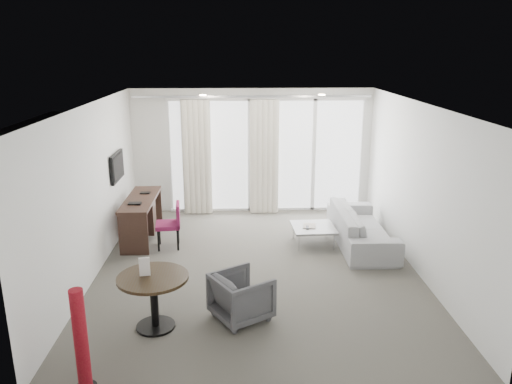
{
  "coord_description": "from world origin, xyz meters",
  "views": [
    {
      "loc": [
        -0.27,
        -7.3,
        3.4
      ],
      "look_at": [
        0.0,
        0.6,
        1.1
      ],
      "focal_mm": 35.0,
      "sensor_mm": 36.0,
      "label": 1
    }
  ],
  "objects_px": {
    "round_table": "(154,302)",
    "sofa": "(361,227)",
    "desk_chair": "(168,226)",
    "rattan_chair_a": "(284,181)",
    "red_lamp": "(81,340)",
    "desk": "(142,219)",
    "rattan_chair_b": "(312,169)",
    "tub_armchair": "(241,296)",
    "coffee_table": "(313,235)"
  },
  "relations": [
    {
      "from": "red_lamp",
      "to": "rattan_chair_b",
      "type": "relative_size",
      "value": 1.28
    },
    {
      "from": "desk_chair",
      "to": "tub_armchair",
      "type": "relative_size",
      "value": 1.19
    },
    {
      "from": "rattan_chair_b",
      "to": "tub_armchair",
      "type": "bearing_deg",
      "value": -114.63
    },
    {
      "from": "sofa",
      "to": "rattan_chair_a",
      "type": "relative_size",
      "value": 2.68
    },
    {
      "from": "tub_armchair",
      "to": "desk_chair",
      "type": "bearing_deg",
      "value": -4.52
    },
    {
      "from": "tub_armchair",
      "to": "coffee_table",
      "type": "relative_size",
      "value": 0.92
    },
    {
      "from": "round_table",
      "to": "sofa",
      "type": "xyz_separation_m",
      "value": [
        3.24,
        2.67,
        -0.03
      ]
    },
    {
      "from": "desk_chair",
      "to": "round_table",
      "type": "xyz_separation_m",
      "value": [
        0.18,
        -2.63,
        -0.05
      ]
    },
    {
      "from": "desk_chair",
      "to": "rattan_chair_a",
      "type": "relative_size",
      "value": 0.98
    },
    {
      "from": "desk",
      "to": "desk_chair",
      "type": "xyz_separation_m",
      "value": [
        0.54,
        -0.44,
        0.02
      ]
    },
    {
      "from": "rattan_chair_a",
      "to": "rattan_chair_b",
      "type": "distance_m",
      "value": 1.27
    },
    {
      "from": "desk",
      "to": "round_table",
      "type": "bearing_deg",
      "value": -76.82
    },
    {
      "from": "red_lamp",
      "to": "coffee_table",
      "type": "relative_size",
      "value": 1.52
    },
    {
      "from": "tub_armchair",
      "to": "sofa",
      "type": "relative_size",
      "value": 0.31
    },
    {
      "from": "desk",
      "to": "rattan_chair_a",
      "type": "distance_m",
      "value": 3.78
    },
    {
      "from": "red_lamp",
      "to": "rattan_chair_a",
      "type": "height_order",
      "value": "red_lamp"
    },
    {
      "from": "desk_chair",
      "to": "rattan_chair_a",
      "type": "xyz_separation_m",
      "value": [
        2.29,
        2.95,
        0.01
      ]
    },
    {
      "from": "desk_chair",
      "to": "coffee_table",
      "type": "distance_m",
      "value": 2.58
    },
    {
      "from": "desk",
      "to": "tub_armchair",
      "type": "relative_size",
      "value": 2.42
    },
    {
      "from": "desk_chair",
      "to": "rattan_chair_b",
      "type": "distance_m",
      "value": 5.0
    },
    {
      "from": "red_lamp",
      "to": "coffee_table",
      "type": "distance_m",
      "value": 4.84
    },
    {
      "from": "desk",
      "to": "tub_armchair",
      "type": "xyz_separation_m",
      "value": [
        1.81,
        -2.89,
        -0.08
      ]
    },
    {
      "from": "round_table",
      "to": "red_lamp",
      "type": "height_order",
      "value": "red_lamp"
    },
    {
      "from": "desk",
      "to": "desk_chair",
      "type": "height_order",
      "value": "desk_chair"
    },
    {
      "from": "red_lamp",
      "to": "sofa",
      "type": "height_order",
      "value": "red_lamp"
    },
    {
      "from": "desk_chair",
      "to": "round_table",
      "type": "distance_m",
      "value": 2.64
    },
    {
      "from": "red_lamp",
      "to": "rattan_chair_b",
      "type": "distance_m",
      "value": 8.45
    },
    {
      "from": "round_table",
      "to": "coffee_table",
      "type": "relative_size",
      "value": 1.19
    },
    {
      "from": "desk",
      "to": "sofa",
      "type": "relative_size",
      "value": 0.75
    },
    {
      "from": "round_table",
      "to": "rattan_chair_a",
      "type": "height_order",
      "value": "rattan_chair_a"
    },
    {
      "from": "desk_chair",
      "to": "desk",
      "type": "bearing_deg",
      "value": 134.73
    },
    {
      "from": "desk_chair",
      "to": "tub_armchair",
      "type": "bearing_deg",
      "value": -68.22
    },
    {
      "from": "rattan_chair_b",
      "to": "red_lamp",
      "type": "bearing_deg",
      "value": -122.73
    },
    {
      "from": "tub_armchair",
      "to": "coffee_table",
      "type": "xyz_separation_m",
      "value": [
        1.3,
        2.5,
        -0.14
      ]
    },
    {
      "from": "round_table",
      "to": "red_lamp",
      "type": "xyz_separation_m",
      "value": [
        -0.54,
        -1.15,
        0.21
      ]
    },
    {
      "from": "tub_armchair",
      "to": "coffee_table",
      "type": "bearing_deg",
      "value": -59.35
    },
    {
      "from": "round_table",
      "to": "sofa",
      "type": "height_order",
      "value": "round_table"
    },
    {
      "from": "tub_armchair",
      "to": "rattan_chair_a",
      "type": "xyz_separation_m",
      "value": [
        1.02,
        5.4,
        0.1
      ]
    },
    {
      "from": "sofa",
      "to": "red_lamp",
      "type": "bearing_deg",
      "value": 135.39
    },
    {
      "from": "round_table",
      "to": "coffee_table",
      "type": "height_order",
      "value": "round_table"
    },
    {
      "from": "rattan_chair_b",
      "to": "sofa",
      "type": "bearing_deg",
      "value": -93.78
    },
    {
      "from": "red_lamp",
      "to": "tub_armchair",
      "type": "bearing_deg",
      "value": 39.59
    },
    {
      "from": "rattan_chair_a",
      "to": "desk_chair",
      "type": "bearing_deg",
      "value": -140.39
    },
    {
      "from": "desk",
      "to": "rattan_chair_b",
      "type": "bearing_deg",
      "value": 43.82
    },
    {
      "from": "tub_armchair",
      "to": "sofa",
      "type": "distance_m",
      "value": 3.29
    },
    {
      "from": "desk",
      "to": "red_lamp",
      "type": "relative_size",
      "value": 1.46
    },
    {
      "from": "round_table",
      "to": "tub_armchair",
      "type": "bearing_deg",
      "value": 9.76
    },
    {
      "from": "desk_chair",
      "to": "sofa",
      "type": "height_order",
      "value": "desk_chair"
    },
    {
      "from": "red_lamp",
      "to": "sofa",
      "type": "distance_m",
      "value": 5.38
    },
    {
      "from": "desk_chair",
      "to": "rattan_chair_b",
      "type": "bearing_deg",
      "value": 46.11
    }
  ]
}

